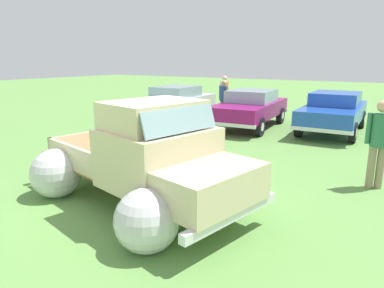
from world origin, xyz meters
TOP-DOWN VIEW (x-y plane):
  - ground_plane at (0.00, 0.00)m, footprint 80.00×80.00m
  - vintage_pickup_truck at (0.38, -0.08)m, footprint 4.92×3.50m
  - show_car_0 at (-4.72, 7.87)m, footprint 1.98×4.67m
  - show_car_1 at (-1.14, 7.89)m, footprint 2.20×4.50m
  - show_car_2 at (1.78, 8.63)m, footprint 2.01×4.53m
  - spectator_0 at (-3.31, 9.93)m, footprint 0.43×0.53m
  - spectator_1 at (3.65, 3.14)m, footprint 0.53×0.43m
  - spectator_2 at (-2.70, 8.67)m, footprint 0.53×0.43m

SIDE VIEW (x-z plane):
  - ground_plane at x=0.00m, z-range 0.00..0.00m
  - vintage_pickup_truck at x=0.38m, z-range -0.22..1.74m
  - show_car_1 at x=-1.14m, z-range 0.07..1.50m
  - show_car_2 at x=1.78m, z-range 0.07..1.50m
  - show_car_0 at x=-4.72m, z-range 0.07..1.50m
  - spectator_2 at x=-2.70m, z-range 0.13..1.87m
  - spectator_1 at x=3.65m, z-range 0.14..1.94m
  - spectator_0 at x=-3.31m, z-range 0.14..1.99m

